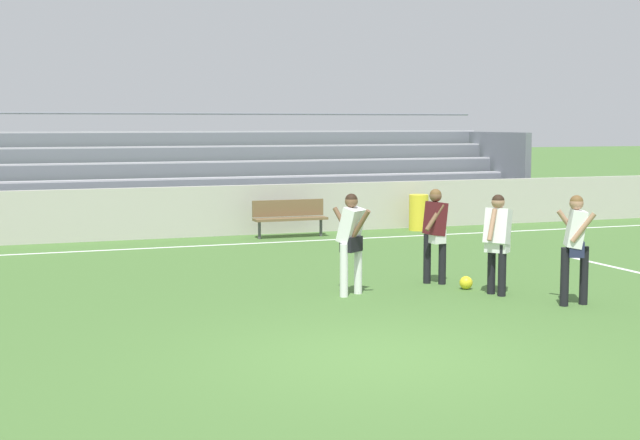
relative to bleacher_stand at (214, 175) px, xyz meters
name	(u,v)px	position (x,y,z in m)	size (l,w,h in m)	color
ground_plane	(378,357)	(-1.76, -15.13, -1.32)	(160.00, 160.00, 0.00)	#477033
field_line_sideline	(188,246)	(-1.76, -4.65, -1.32)	(44.00, 0.12, 0.01)	white
field_line_penalty_mark	(638,272)	(5.26, -11.10, -1.32)	(0.12, 4.40, 0.01)	white
sideline_wall	(173,212)	(-1.76, -2.97, -0.71)	(48.00, 0.16, 1.23)	#BCB7AD
bleacher_stand	(214,175)	(0.00, 0.00, 0.00)	(17.94, 3.83, 3.05)	#B2B2B7
bench_centre_sideline	(289,215)	(0.91, -3.82, -0.78)	(1.80, 0.40, 0.90)	brown
trash_bin	(419,213)	(4.47, -3.62, -0.86)	(0.50, 0.50, 0.92)	yellow
player_white_wide_right	(497,236)	(1.64, -12.15, -0.36)	(0.60, 0.50, 1.62)	black
player_dark_trailing_run	(435,228)	(1.19, -10.86, -0.35)	(0.58, 0.46, 1.64)	black
player_white_wide_left	(575,240)	(2.30, -13.29, -0.32)	(0.48, 0.65, 1.68)	black
player_white_overlapping	(351,235)	(-0.56, -11.36, -0.35)	(0.52, 0.73, 1.64)	white
soccer_ball	(466,283)	(1.43, -11.52, -1.21)	(0.22, 0.22, 0.22)	yellow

